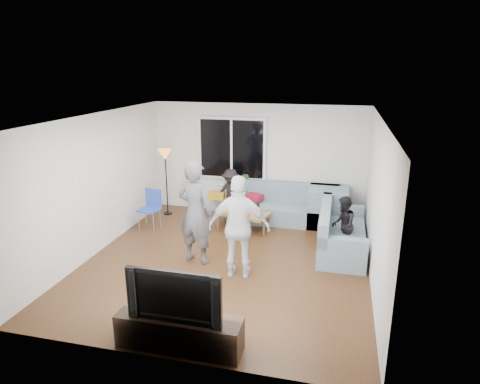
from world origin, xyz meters
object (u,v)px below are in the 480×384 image
(player_right, at_px, (239,227))
(sofa_right_section, at_px, (342,229))
(coffee_table, at_px, (243,221))
(tv_console, at_px, (179,332))
(side_chair, at_px, (149,210))
(spectator_right, at_px, (343,225))
(sofa_back_section, at_px, (287,204))
(player_left, at_px, (195,212))
(spectator_back, at_px, (231,193))
(television, at_px, (177,292))
(floor_lamp, at_px, (166,183))

(player_right, bearing_deg, sofa_right_section, -143.56)
(coffee_table, height_order, tv_console, tv_console)
(player_right, bearing_deg, side_chair, -38.27)
(side_chair, bearing_deg, spectator_right, 8.51)
(sofa_back_section, bearing_deg, side_chair, -158.12)
(sofa_back_section, height_order, side_chair, side_chair)
(coffee_table, xyz_separation_m, side_chair, (-1.98, -0.45, 0.23))
(sofa_right_section, height_order, player_left, player_left)
(sofa_back_section, distance_m, tv_console, 4.83)
(sofa_back_section, height_order, spectator_right, spectator_right)
(spectator_back, distance_m, tv_console, 4.85)
(player_left, height_order, television, player_left)
(sofa_back_section, bearing_deg, television, -98.55)
(sofa_back_section, relative_size, spectator_right, 2.08)
(side_chair, bearing_deg, coffee_table, 24.54)
(floor_lamp, relative_size, player_left, 0.83)
(side_chair, height_order, spectator_right, spectator_right)
(sofa_back_section, xyz_separation_m, floor_lamp, (-2.83, -0.15, 0.36))
(floor_lamp, distance_m, tv_console, 5.11)
(side_chair, bearing_deg, spectator_back, 49.46)
(coffee_table, height_order, side_chair, side_chair)
(spectator_back, bearing_deg, player_right, -73.46)
(player_right, height_order, television, player_right)
(spectator_back, bearing_deg, player_left, -91.19)
(spectator_back, relative_size, tv_console, 0.72)
(side_chair, xyz_separation_m, spectator_right, (4.07, -0.24, 0.12))
(coffee_table, distance_m, spectator_back, 0.94)
(player_right, xyz_separation_m, tv_console, (-0.28, -2.04, -0.65))
(coffee_table, bearing_deg, sofa_right_section, -15.69)
(sofa_right_section, distance_m, television, 4.02)
(sofa_right_section, xyz_separation_m, tv_console, (-1.95, -3.49, -0.20))
(tv_console, bearing_deg, side_chair, 120.22)
(spectator_right, xyz_separation_m, television, (-1.95, -3.39, 0.23))
(sofa_back_section, xyz_separation_m, player_left, (-1.32, -2.38, 0.51))
(side_chair, bearing_deg, sofa_right_section, 9.92)
(floor_lamp, relative_size, player_right, 0.89)
(coffee_table, xyz_separation_m, television, (0.13, -4.08, 0.58))
(side_chair, xyz_separation_m, player_right, (2.40, -1.60, 0.44))
(coffee_table, relative_size, floor_lamp, 0.71)
(player_left, relative_size, spectator_right, 1.70)
(sofa_back_section, relative_size, sofa_right_section, 1.15)
(coffee_table, xyz_separation_m, tv_console, (0.13, -4.08, 0.02))
(sofa_right_section, height_order, television, television)
(tv_console, bearing_deg, spectator_back, 97.10)
(player_right, xyz_separation_m, television, (-0.28, -2.04, -0.09))
(sofa_right_section, height_order, floor_lamp, floor_lamp)
(floor_lamp, xyz_separation_m, television, (2.12, -4.62, 0.00))
(coffee_table, bearing_deg, side_chair, -167.36)
(coffee_table, bearing_deg, spectator_right, -18.22)
(sofa_back_section, relative_size, spectator_back, 2.00)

